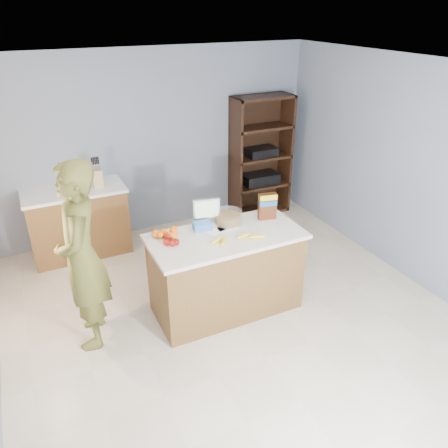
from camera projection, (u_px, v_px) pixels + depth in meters
name	position (u px, v px, depth m)	size (l,w,h in m)	color
floor	(239.00, 323.00, 4.54)	(4.50, 5.00, 0.02)	beige
walls	(241.00, 174.00, 3.79)	(4.52, 5.02, 2.51)	slate
counter_peninsula	(226.00, 275.00, 4.59)	(1.56, 0.76, 0.90)	brown
back_cabinet	(79.00, 221.00, 5.64)	(1.24, 0.62, 0.90)	brown
shelving_unit	(259.00, 158.00, 6.63)	(0.90, 0.40, 1.80)	black
person	(82.00, 258.00, 3.95)	(0.67, 0.44, 1.84)	brown
knife_block	(97.00, 178.00, 5.46)	(0.12, 0.10, 0.31)	tan
envelopes	(223.00, 229.00, 4.48)	(0.36, 0.19, 0.00)	white
bananas	(236.00, 239.00, 4.26)	(0.57, 0.20, 0.04)	yellow
apples	(171.00, 241.00, 4.19)	(0.15, 0.21, 0.07)	maroon
oranges	(167.00, 233.00, 4.32)	(0.28, 0.19, 0.08)	orange
blue_carton	(202.00, 226.00, 4.46)	(0.18, 0.12, 0.08)	blue
salad_bowl	(228.00, 218.00, 4.59)	(0.30, 0.30, 0.13)	#267219
tv	(206.00, 210.00, 4.52)	(0.28, 0.12, 0.28)	silver
cereal_box	(267.00, 205.00, 4.62)	(0.20, 0.11, 0.29)	#592B14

